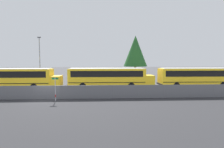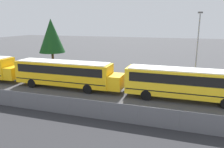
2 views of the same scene
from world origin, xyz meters
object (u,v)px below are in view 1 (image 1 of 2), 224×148
street_sign (55,88)px  school_bus_5 (198,76)px  school_bus_3 (14,77)px  school_bus_4 (109,76)px  light_pole (40,58)px  tree_0 (135,51)px

street_sign → school_bus_5: bearing=21.5°
school_bus_3 → school_bus_4: same height
school_bus_3 → light_pole: 8.89m
school_bus_3 → school_bus_4: 14.50m
school_bus_4 → light_pole: 15.91m
street_sign → tree_0: (12.68, 20.62, 5.21)m
school_bus_5 → light_pole: (-27.98, 7.98, 2.99)m
school_bus_3 → light_pole: (1.01, 8.32, 2.99)m
street_sign → light_pole: 18.04m
school_bus_3 → tree_0: size_ratio=1.33×
tree_0 → light_pole: bearing=-167.3°
school_bus_4 → school_bus_5: same height
light_pole → tree_0: bearing=12.7°
school_bus_4 → school_bus_5: 14.48m
school_bus_5 → street_sign: 22.22m
school_bus_3 → school_bus_4: (14.50, 0.42, 0.00)m
street_sign → light_pole: bearing=114.4°
street_sign → tree_0: size_ratio=0.26×
tree_0 → school_bus_5: bearing=-57.4°
school_bus_4 → light_pole: bearing=149.7°
school_bus_4 → street_sign: 10.29m
school_bus_5 → tree_0: bearing=122.6°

